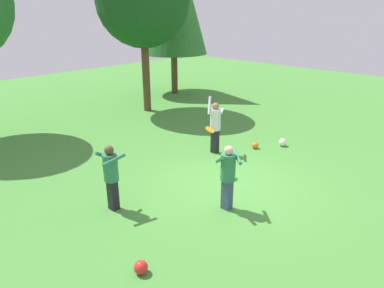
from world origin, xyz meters
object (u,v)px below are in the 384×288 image
ball_red (141,267)px  ball_orange (255,145)px  ball_white (283,142)px  person_thrower (215,123)px  tree_right (143,0)px  person_catcher (228,173)px  frisbee (210,130)px  person_bystander (111,173)px

ball_red → ball_orange: (6.52, 1.95, -0.02)m
ball_red → ball_white: bearing=10.7°
person_thrower → ball_red: size_ratio=7.23×
ball_white → ball_red: (-7.35, -1.38, -0.00)m
ball_orange → tree_right: tree_right is taller
person_thrower → tree_right: 6.97m
person_thrower → person_catcher: bearing=10.3°
frisbee → ball_red: (-3.98, -1.81, -1.19)m
tree_right → ball_white: bearing=-88.2°
ball_red → ball_orange: 6.80m
ball_white → tree_right: tree_right is taller
person_bystander → ball_white: 6.49m
person_thrower → ball_white: (2.05, -1.32, -0.87)m
ball_red → person_thrower: bearing=27.0°
ball_white → tree_right: 8.31m
person_catcher → person_bystander: 2.67m
person_bystander → tree_right: 9.48m
ball_white → person_bystander: bearing=172.8°
person_thrower → person_bystander: size_ratio=1.16×
person_catcher → ball_orange: bearing=-28.4°
ball_orange → tree_right: bearing=84.4°
ball_white → frisbee: bearing=172.8°
frisbee → ball_white: bearing=-7.2°
tree_right → person_bystander: bearing=-135.3°
person_thrower → tree_right: tree_right is taller
person_catcher → ball_red: person_catcher is taller
person_catcher → ball_white: size_ratio=6.01×
ball_orange → person_thrower: bearing=148.2°
frisbee → ball_orange: (2.54, 0.14, -1.21)m
ball_orange → tree_right: (0.62, 6.35, 4.63)m
ball_red → frisbee: bearing=24.5°
person_thrower → ball_orange: bearing=114.0°
person_catcher → ball_red: size_ratio=6.18×
person_thrower → frisbee: bearing=0.0°
frisbee → ball_orange: frisbee is taller
ball_red → tree_right: tree_right is taller
person_bystander → ball_red: bearing=-106.6°
person_catcher → tree_right: tree_right is taller
frisbee → ball_red: size_ratio=1.34×
person_thrower → person_catcher: size_ratio=1.17×
frisbee → ball_white: (3.37, -0.43, -1.19)m
ball_red → tree_right: (7.13, 8.30, 4.62)m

